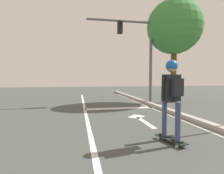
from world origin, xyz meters
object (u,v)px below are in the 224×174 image
Objects in this scene: traffic_signal_mast at (138,44)px; roadside_tree at (174,27)px; skateboard at (171,139)px; skater at (172,89)px.

traffic_signal_mast is 0.84× the size of roadside_tree.
skateboard is 1.07m from skater.
traffic_signal_mast is at bearing 77.51° from skateboard.
skater is 0.29× the size of roadside_tree.
roadside_tree is at bearing 59.53° from skater.
traffic_signal_mast is at bearing 177.70° from roadside_tree.
traffic_signal_mast reaches higher than skater.
roadside_tree is (2.12, -0.08, 1.01)m from traffic_signal_mast.
roadside_tree reaches higher than skateboard.
skateboard is 0.14× the size of roadside_tree.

